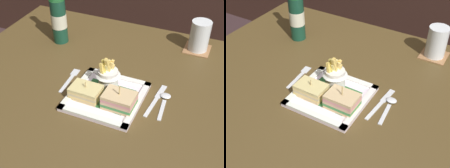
# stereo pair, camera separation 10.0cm
# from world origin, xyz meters

# --- Properties ---
(dining_table) EXTENTS (1.23, 0.93, 0.74)m
(dining_table) POSITION_xyz_m (0.00, 0.00, 0.64)
(dining_table) COLOR #503D1F
(dining_table) RESTS_ON ground_plane
(square_plate) EXTENTS (0.23, 0.23, 0.02)m
(square_plate) POSITION_xyz_m (-0.02, -0.06, 0.75)
(square_plate) COLOR white
(square_plate) RESTS_ON dining_table
(sandwich_half_left) EXTENTS (0.10, 0.07, 0.06)m
(sandwich_half_left) POSITION_xyz_m (-0.07, -0.09, 0.77)
(sandwich_half_left) COLOR #D6B87D
(sandwich_half_left) RESTS_ON square_plate
(sandwich_half_right) EXTENTS (0.10, 0.07, 0.08)m
(sandwich_half_right) POSITION_xyz_m (0.04, -0.09, 0.78)
(sandwich_half_right) COLOR #DAB37D
(sandwich_half_right) RESTS_ON square_plate
(fries_cup) EXTENTS (0.08, 0.08, 0.11)m
(fries_cup) POSITION_xyz_m (-0.03, -0.01, 0.80)
(fries_cup) COLOR silver
(fries_cup) RESTS_ON square_plate
(beer_bottle) EXTENTS (0.06, 0.06, 0.28)m
(beer_bottle) POSITION_xyz_m (-0.34, 0.20, 0.85)
(beer_bottle) COLOR #15402D
(beer_bottle) RESTS_ON dining_table
(drink_coaster) EXTENTS (0.10, 0.10, 0.00)m
(drink_coaster) POSITION_xyz_m (0.20, 0.36, 0.74)
(drink_coaster) COLOR #A16E45
(drink_coaster) RESTS_ON dining_table
(water_glass) EXTENTS (0.08, 0.08, 0.12)m
(water_glass) POSITION_xyz_m (0.20, 0.36, 0.80)
(water_glass) COLOR silver
(water_glass) RESTS_ON dining_table
(fork) EXTENTS (0.03, 0.14, 0.00)m
(fork) POSITION_xyz_m (-0.17, -0.01, 0.74)
(fork) COLOR silver
(fork) RESTS_ON dining_table
(knife) EXTENTS (0.03, 0.17, 0.00)m
(knife) POSITION_xyz_m (0.14, 0.00, 0.74)
(knife) COLOR silver
(knife) RESTS_ON dining_table
(spoon) EXTENTS (0.04, 0.13, 0.01)m
(spoon) POSITION_xyz_m (0.16, 0.01, 0.75)
(spoon) COLOR silver
(spoon) RESTS_ON dining_table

